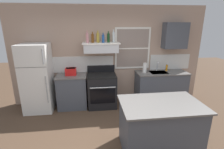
{
  "coord_description": "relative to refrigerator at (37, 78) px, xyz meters",
  "views": [
    {
      "loc": [
        -0.5,
        -2.46,
        2.21
      ],
      "look_at": [
        -0.05,
        1.2,
        1.1
      ],
      "focal_mm": 27.01,
      "sensor_mm": 36.0,
      "label": 1
    }
  ],
  "objects": [
    {
      "name": "back_wall",
      "position": [
        1.93,
        0.39,
        0.48
      ],
      "size": [
        5.4,
        0.11,
        2.7
      ],
      "color": "tan",
      "rests_on": "ground_plane"
    },
    {
      "name": "refrigerator",
      "position": [
        0.0,
        0.0,
        0.0
      ],
      "size": [
        0.7,
        0.72,
        1.75
      ],
      "color": "white",
      "rests_on": "ground_plane"
    },
    {
      "name": "counter_left_of_stove",
      "position": [
        0.85,
        0.06,
        -0.42
      ],
      "size": [
        0.79,
        0.63,
        0.91
      ],
      "color": "#474C56",
      "rests_on": "ground_plane"
    },
    {
      "name": "toaster",
      "position": [
        0.84,
        0.07,
        0.13
      ],
      "size": [
        0.3,
        0.2,
        0.19
      ],
      "color": "red",
      "rests_on": "counter_left_of_stove"
    },
    {
      "name": "stove_range",
      "position": [
        1.65,
        0.02,
        -0.41
      ],
      "size": [
        0.76,
        0.69,
        1.09
      ],
      "color": "black",
      "rests_on": "ground_plane"
    },
    {
      "name": "range_hood_shelf",
      "position": [
        1.65,
        0.12,
        0.75
      ],
      "size": [
        0.96,
        0.52,
        0.24
      ],
      "color": "silver"
    },
    {
      "name": "bottle_rose_pink",
      "position": [
        1.31,
        0.06,
        1.0
      ],
      "size": [
        0.07,
        0.07,
        0.31
      ],
      "color": "#C67F84",
      "rests_on": "range_hood_shelf"
    },
    {
      "name": "bottle_amber_wine",
      "position": [
        1.44,
        0.13,
        0.99
      ],
      "size": [
        0.07,
        0.07,
        0.27
      ],
      "color": "brown",
      "rests_on": "range_hood_shelf"
    },
    {
      "name": "bottle_champagne_gold_foil",
      "position": [
        1.58,
        0.16,
        1.0
      ],
      "size": [
        0.08,
        0.08,
        0.3
      ],
      "color": "#B29333",
      "rests_on": "range_hood_shelf"
    },
    {
      "name": "bottle_blue_liqueur",
      "position": [
        1.71,
        0.09,
        0.98
      ],
      "size": [
        0.07,
        0.07,
        0.25
      ],
      "color": "#1E478C",
      "rests_on": "range_hood_shelf"
    },
    {
      "name": "bottle_dark_green_wine",
      "position": [
        1.85,
        0.14,
        0.99
      ],
      "size": [
        0.07,
        0.07,
        0.28
      ],
      "color": "#143819",
      "rests_on": "range_hood_shelf"
    },
    {
      "name": "bottle_clear_tall",
      "position": [
        1.99,
        0.18,
        1.01
      ],
      "size": [
        0.06,
        0.06,
        0.33
      ],
      "color": "silver",
      "rests_on": "range_hood_shelf"
    },
    {
      "name": "counter_right_with_sink",
      "position": [
        3.35,
        0.06,
        -0.42
      ],
      "size": [
        1.43,
        0.63,
        0.91
      ],
      "color": "#474C56",
      "rests_on": "ground_plane"
    },
    {
      "name": "sink_faucet",
      "position": [
        3.25,
        0.16,
        0.21
      ],
      "size": [
        0.03,
        0.17,
        0.28
      ],
      "color": "silver",
      "rests_on": "counter_right_with_sink"
    },
    {
      "name": "paper_towel_roll",
      "position": [
        2.85,
        0.06,
        0.17
      ],
      "size": [
        0.11,
        0.11,
        0.27
      ],
      "primitive_type": "cylinder",
      "color": "white",
      "rests_on": "counter_right_with_sink"
    },
    {
      "name": "dish_soap_bottle",
      "position": [
        3.53,
        0.16,
        0.13
      ],
      "size": [
        0.06,
        0.06,
        0.18
      ],
      "primitive_type": "cylinder",
      "color": "orange",
      "rests_on": "counter_right_with_sink"
    },
    {
      "name": "kitchen_island",
      "position": [
        2.56,
        -1.8,
        -0.42
      ],
      "size": [
        1.4,
        0.9,
        0.91
      ],
      "color": "#474C56",
      "rests_on": "ground_plane"
    },
    {
      "name": "upper_cabinet_right",
      "position": [
        3.7,
        0.2,
        1.03
      ],
      "size": [
        0.64,
        0.32,
        0.7
      ],
      "color": "#474C56"
    }
  ]
}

